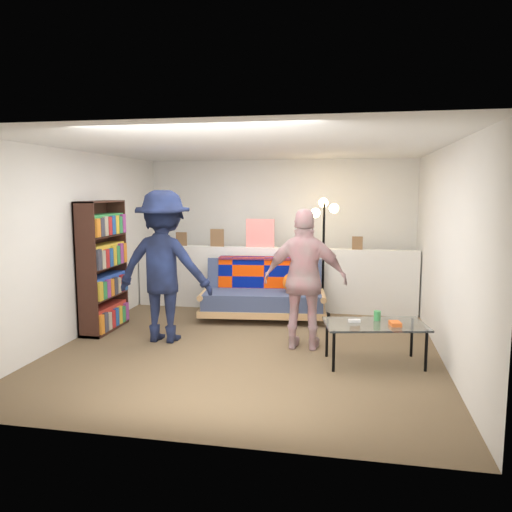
# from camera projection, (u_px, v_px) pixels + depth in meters

# --- Properties ---
(ground) EXTENTS (5.00, 5.00, 0.00)m
(ground) POSITION_uv_depth(u_px,v_px,m) (250.00, 344.00, 6.22)
(ground) COLOR brown
(ground) RESTS_ON ground
(room_shell) EXTENTS (4.60, 5.05, 2.45)m
(room_shell) POSITION_uv_depth(u_px,v_px,m) (257.00, 208.00, 6.45)
(room_shell) COLOR silver
(room_shell) RESTS_ON ground
(half_wall_ledge) EXTENTS (4.45, 0.15, 1.00)m
(half_wall_ledge) POSITION_uv_depth(u_px,v_px,m) (273.00, 279.00, 7.90)
(half_wall_ledge) COLOR silver
(half_wall_ledge) RESTS_ON ground
(ledge_decor) EXTENTS (2.97, 0.02, 0.45)m
(ledge_decor) POSITION_uv_depth(u_px,v_px,m) (259.00, 236.00, 7.83)
(ledge_decor) COLOR brown
(ledge_decor) RESTS_ON half_wall_ledge
(futon_sofa) EXTENTS (1.91, 1.06, 0.78)m
(futon_sofa) POSITION_uv_depth(u_px,v_px,m) (264.00, 294.00, 7.40)
(futon_sofa) COLOR tan
(futon_sofa) RESTS_ON ground
(bookshelf) EXTENTS (0.29, 0.88, 1.76)m
(bookshelf) POSITION_uv_depth(u_px,v_px,m) (103.00, 271.00, 6.73)
(bookshelf) COLOR black
(bookshelf) RESTS_ON ground
(coffee_table) EXTENTS (1.18, 0.80, 0.56)m
(coffee_table) POSITION_uv_depth(u_px,v_px,m) (376.00, 326.00, 5.45)
(coffee_table) COLOR black
(coffee_table) RESTS_ON ground
(floor_lamp) EXTENTS (0.41, 0.34, 1.78)m
(floor_lamp) POSITION_uv_depth(u_px,v_px,m) (324.00, 233.00, 7.47)
(floor_lamp) COLOR black
(floor_lamp) RESTS_ON ground
(person_left) EXTENTS (1.25, 0.74, 1.90)m
(person_left) POSITION_uv_depth(u_px,v_px,m) (164.00, 266.00, 6.25)
(person_left) COLOR black
(person_left) RESTS_ON ground
(person_right) EXTENTS (0.99, 0.43, 1.69)m
(person_right) POSITION_uv_depth(u_px,v_px,m) (305.00, 280.00, 5.93)
(person_right) COLOR pink
(person_right) RESTS_ON ground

